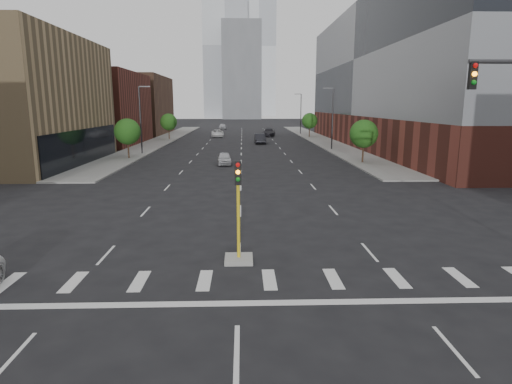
{
  "coord_description": "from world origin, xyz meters",
  "views": [
    {
      "loc": [
        0.2,
        -8.52,
        6.65
      ],
      "look_at": [
        0.83,
        11.74,
        2.5
      ],
      "focal_mm": 30.0,
      "sensor_mm": 36.0,
      "label": 1
    }
  ],
  "objects_px": {
    "car_deep_right": "(269,132)",
    "car_distant": "(222,127)",
    "car_far_left": "(218,133)",
    "car_near_left": "(224,158)",
    "car_mid_right": "(260,139)",
    "median_traffic_signal": "(239,240)"
  },
  "relations": [
    {
      "from": "car_deep_right",
      "to": "car_distant",
      "type": "xyz_separation_m",
      "value": [
        -11.11,
        25.66,
        -0.06
      ]
    },
    {
      "from": "car_mid_right",
      "to": "median_traffic_signal",
      "type": "bearing_deg",
      "value": -94.41
    },
    {
      "from": "car_mid_right",
      "to": "car_distant",
      "type": "height_order",
      "value": "car_mid_right"
    },
    {
      "from": "median_traffic_signal",
      "to": "car_deep_right",
      "type": "bearing_deg",
      "value": 85.5
    },
    {
      "from": "car_mid_right",
      "to": "car_distant",
      "type": "xyz_separation_m",
      "value": [
        -8.48,
        42.88,
        -0.06
      ]
    },
    {
      "from": "car_far_left",
      "to": "car_deep_right",
      "type": "xyz_separation_m",
      "value": [
        10.9,
        1.62,
        0.1
      ]
    },
    {
      "from": "median_traffic_signal",
      "to": "car_far_left",
      "type": "distance_m",
      "value": 72.91
    },
    {
      "from": "median_traffic_signal",
      "to": "car_distant",
      "type": "xyz_separation_m",
      "value": [
        -5.26,
        100.02,
        -0.17
      ]
    },
    {
      "from": "car_near_left",
      "to": "car_distant",
      "type": "bearing_deg",
      "value": 88.66
    },
    {
      "from": "median_traffic_signal",
      "to": "car_deep_right",
      "type": "xyz_separation_m",
      "value": [
        5.85,
        74.36,
        -0.11
      ]
    },
    {
      "from": "car_near_left",
      "to": "median_traffic_signal",
      "type": "bearing_deg",
      "value": -90.59
    },
    {
      "from": "car_near_left",
      "to": "car_mid_right",
      "type": "relative_size",
      "value": 0.78
    },
    {
      "from": "median_traffic_signal",
      "to": "car_far_left",
      "type": "xyz_separation_m",
      "value": [
        -5.05,
        72.74,
        -0.21
      ]
    },
    {
      "from": "car_deep_right",
      "to": "car_distant",
      "type": "height_order",
      "value": "car_deep_right"
    },
    {
      "from": "median_traffic_signal",
      "to": "car_distant",
      "type": "distance_m",
      "value": 100.16
    },
    {
      "from": "car_near_left",
      "to": "car_distant",
      "type": "xyz_separation_m",
      "value": [
        -3.37,
        69.32,
        0.11
      ]
    },
    {
      "from": "car_mid_right",
      "to": "car_near_left",
      "type": "bearing_deg",
      "value": -102.13
    },
    {
      "from": "median_traffic_signal",
      "to": "car_mid_right",
      "type": "bearing_deg",
      "value": 86.77
    },
    {
      "from": "car_near_left",
      "to": "car_far_left",
      "type": "bearing_deg",
      "value": 90.17
    },
    {
      "from": "car_near_left",
      "to": "car_mid_right",
      "type": "xyz_separation_m",
      "value": [
        5.12,
        26.44,
        0.17
      ]
    },
    {
      "from": "car_mid_right",
      "to": "car_deep_right",
      "type": "distance_m",
      "value": 17.42
    },
    {
      "from": "car_distant",
      "to": "car_far_left",
      "type": "bearing_deg",
      "value": -90.07
    }
  ]
}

